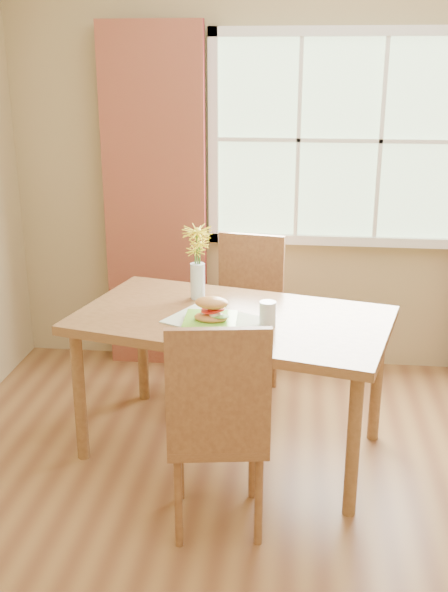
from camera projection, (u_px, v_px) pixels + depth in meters
room at (359, 237)px, 2.55m from camera, size 4.24×3.84×2.74m
window at (339, 140)px, 4.26m from camera, size 1.62×0.06×1.32m
curtain_left at (155, 203)px, 4.43m from camera, size 0.65×0.08×2.20m
dining_table at (232, 330)px, 3.49m from camera, size 1.70×1.20×0.75m
chair_near at (218, 421)px, 2.87m from camera, size 0.48×0.48×1.00m
chair_far at (246, 309)px, 4.20m from camera, size 0.47×0.47×0.98m
placemat at (216, 321)px, 3.39m from camera, size 0.55×0.49×0.01m
plate at (211, 321)px, 3.36m from camera, size 0.26×0.26×0.01m
croissant_sandwich at (211, 310)px, 3.32m from camera, size 0.18×0.13×0.12m
water_glass at (268, 314)px, 3.33m from camera, size 0.08×0.08×0.12m
flower_vase at (198, 254)px, 3.65m from camera, size 0.16×0.16×0.40m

